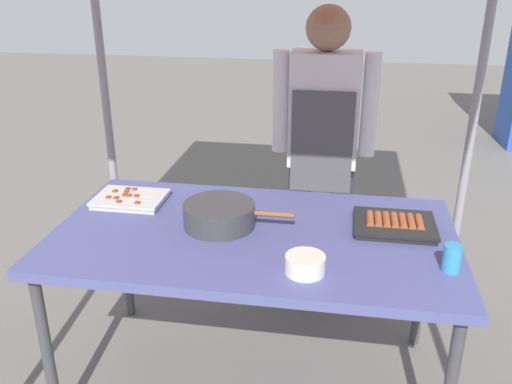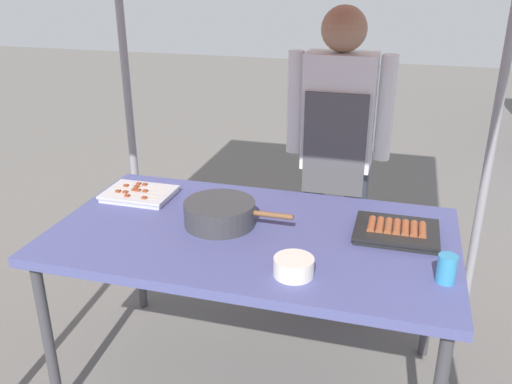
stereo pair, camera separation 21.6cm
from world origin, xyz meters
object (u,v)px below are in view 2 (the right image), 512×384
(tray_grilled_sausages, at_px, (396,231))
(cooking_wok, at_px, (220,212))
(condiment_bowl, at_px, (294,267))
(drink_cup_near_edge, at_px, (447,269))
(vendor_woman, at_px, (337,140))
(tray_meat_skewers, at_px, (139,194))
(stall_table, at_px, (253,243))

(tray_grilled_sausages, xyz_separation_m, cooking_wok, (-0.70, -0.09, 0.03))
(condiment_bowl, distance_m, drink_cup_near_edge, 0.51)
(tray_grilled_sausages, xyz_separation_m, vendor_woman, (-0.33, 0.62, 0.16))
(condiment_bowl, xyz_separation_m, drink_cup_near_edge, (0.50, 0.10, 0.02))
(cooking_wok, bearing_deg, condiment_bowl, -39.49)
(tray_meat_skewers, xyz_separation_m, condiment_bowl, (0.82, -0.47, 0.02))
(tray_meat_skewers, bearing_deg, tray_grilled_sausages, -3.65)
(tray_meat_skewers, relative_size, drink_cup_near_edge, 3.11)
(stall_table, bearing_deg, drink_cup_near_edge, -14.31)
(tray_grilled_sausages, height_order, drink_cup_near_edge, drink_cup_near_edge)
(cooking_wok, distance_m, drink_cup_near_edge, 0.90)
(tray_grilled_sausages, distance_m, cooking_wok, 0.71)
(tray_meat_skewers, height_order, vendor_woman, vendor_woman)
(stall_table, distance_m, cooking_wok, 0.18)
(stall_table, height_order, drink_cup_near_edge, drink_cup_near_edge)
(tray_grilled_sausages, bearing_deg, cooking_wok, -172.80)
(tray_meat_skewers, height_order, condiment_bowl, condiment_bowl)
(stall_table, xyz_separation_m, condiment_bowl, (0.23, -0.28, 0.08))
(tray_meat_skewers, bearing_deg, condiment_bowl, -29.71)
(drink_cup_near_edge, bearing_deg, vendor_woman, 118.41)
(condiment_bowl, distance_m, vendor_woman, 1.03)
(stall_table, distance_m, tray_grilled_sausages, 0.57)
(tray_meat_skewers, xyz_separation_m, drink_cup_near_edge, (1.32, -0.37, 0.03))
(condiment_bowl, bearing_deg, drink_cup_near_edge, 10.85)
(condiment_bowl, bearing_deg, tray_meat_skewers, 150.29)
(stall_table, relative_size, condiment_bowl, 11.41)
(stall_table, bearing_deg, vendor_woman, 72.88)
(stall_table, distance_m, vendor_woman, 0.81)
(tray_grilled_sausages, xyz_separation_m, drink_cup_near_edge, (0.17, -0.30, 0.03))
(drink_cup_near_edge, bearing_deg, tray_grilled_sausages, 119.87)
(cooking_wok, bearing_deg, tray_meat_skewers, 160.19)
(cooking_wok, bearing_deg, tray_grilled_sausages, 7.20)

